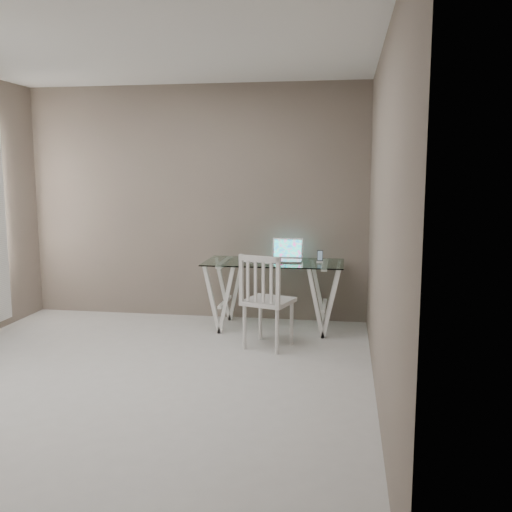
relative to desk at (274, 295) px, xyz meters
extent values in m
plane|color=#BBB8B4|center=(-0.98, -1.83, -0.38)|extent=(4.50, 4.50, 0.00)
cube|color=white|center=(-0.98, -1.83, 2.32)|extent=(4.00, 4.50, 0.02)
cube|color=#726459|center=(-0.98, 0.42, 0.97)|extent=(4.00, 0.02, 2.70)
cube|color=#726459|center=(1.02, -1.83, 0.97)|extent=(0.02, 4.50, 2.70)
cube|color=silver|center=(0.00, 0.00, 0.36)|extent=(1.50, 0.70, 0.01)
cube|color=white|center=(-0.55, 0.00, -0.02)|extent=(0.24, 0.62, 0.72)
cube|color=white|center=(0.55, 0.00, -0.02)|extent=(0.24, 0.62, 0.72)
cube|color=silver|center=(0.03, -0.66, 0.08)|extent=(0.54, 0.54, 0.04)
cylinder|color=silver|center=(-0.19, -0.77, -0.16)|extent=(0.04, 0.04, 0.44)
cylinder|color=silver|center=(0.14, -0.88, -0.16)|extent=(0.04, 0.04, 0.44)
cylinder|color=silver|center=(-0.08, -0.44, -0.16)|extent=(0.04, 0.04, 0.44)
cylinder|color=silver|center=(0.25, -0.55, -0.16)|extent=(0.04, 0.04, 0.44)
cube|color=silver|center=(-0.03, -0.85, 0.32)|extent=(0.42, 0.16, 0.48)
cube|color=#B9B9BE|center=(0.13, 0.06, 0.37)|extent=(0.34, 0.23, 0.01)
cube|color=#19D899|center=(0.13, 0.20, 0.49)|extent=(0.34, 0.07, 0.22)
cube|color=silver|center=(-0.22, -0.06, 0.37)|extent=(0.27, 0.12, 0.01)
ellipsoid|color=white|center=(-0.03, -0.19, 0.38)|extent=(0.12, 0.07, 0.04)
cube|color=white|center=(0.49, 0.03, 0.37)|extent=(0.07, 0.07, 0.02)
cube|color=black|center=(0.49, 0.04, 0.44)|extent=(0.06, 0.03, 0.12)
camera|label=1|loc=(0.76, -6.05, 1.33)|focal=40.00mm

